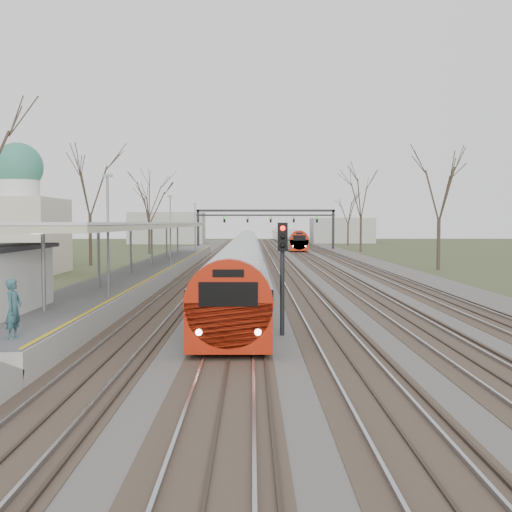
{
  "coord_description": "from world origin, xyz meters",
  "views": [
    {
      "loc": [
        -1.82,
        -12.17,
        4.1
      ],
      "look_at": [
        -1.57,
        27.93,
        2.0
      ],
      "focal_mm": 45.0,
      "sensor_mm": 36.0,
      "label": 1
    }
  ],
  "objects_px": {
    "passenger": "(14,309)",
    "signal_post": "(282,262)",
    "train_near": "(244,253)",
    "train_far": "(285,236)"
  },
  "relations": [
    {
      "from": "passenger",
      "to": "signal_post",
      "type": "xyz_separation_m",
      "value": [
        7.39,
        5.56,
        0.92
      ]
    },
    {
      "from": "train_near",
      "to": "passenger",
      "type": "height_order",
      "value": "train_near"
    },
    {
      "from": "passenger",
      "to": "signal_post",
      "type": "relative_size",
      "value": 0.39
    },
    {
      "from": "train_near",
      "to": "train_far",
      "type": "xyz_separation_m",
      "value": [
        7.0,
        67.23,
        0.0
      ]
    },
    {
      "from": "train_near",
      "to": "train_far",
      "type": "relative_size",
      "value": 1.0
    },
    {
      "from": "passenger",
      "to": "train_far",
      "type": "bearing_deg",
      "value": -0.35
    },
    {
      "from": "train_far",
      "to": "passenger",
      "type": "distance_m",
      "value": 106.73
    },
    {
      "from": "train_near",
      "to": "passenger",
      "type": "distance_m",
      "value": 39.16
    },
    {
      "from": "train_near",
      "to": "signal_post",
      "type": "distance_m",
      "value": 33.26
    },
    {
      "from": "passenger",
      "to": "signal_post",
      "type": "bearing_deg",
      "value": -46.57
    }
  ]
}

